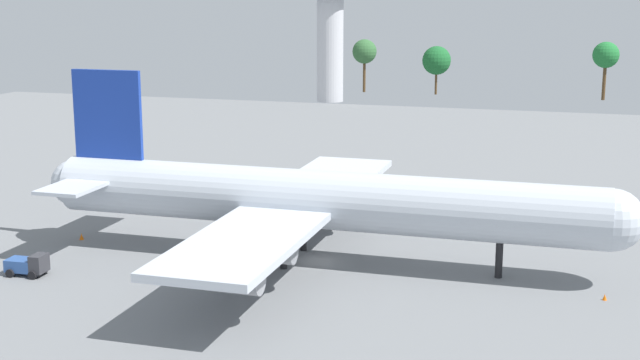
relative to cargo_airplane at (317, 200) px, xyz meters
The scene contains 9 objects.
ground_plane 6.28m from the cargo_airplane, ahead, with size 241.64×241.64×0.00m, color slate.
cargo_airplane is the anchor object (origin of this frame).
fuel_truck 33.84m from the cargo_airplane, 146.68° to the left, with size 4.58×4.42×2.52m.
baggage_tug 23.64m from the cargo_airplane, 98.73° to the left, with size 4.82×2.51×1.95m.
pushback_tractor 28.34m from the cargo_airplane, 154.18° to the right, with size 3.91×2.52×2.13m.
safety_cone_nose 28.38m from the cargo_airplane, ahead, with size 0.40×0.40×0.57m, color orange.
safety_cone_tail 27.52m from the cargo_airplane, behind, with size 0.49×0.49×0.69m, color orange.
control_tower 130.33m from the cargo_airplane, 105.40° to the left, with size 12.16×12.16×30.30m.
tree_line_backdrop 148.63m from the cargo_airplane, 80.54° to the left, with size 111.21×7.46×15.49m.
Camera 1 is at (24.27, -81.38, 26.70)m, focal length 49.68 mm.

